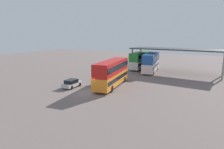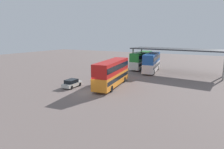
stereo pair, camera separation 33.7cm
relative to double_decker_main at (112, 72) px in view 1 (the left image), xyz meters
name	(u,v)px [view 1 (the left image)]	position (x,y,z in m)	size (l,w,h in m)	color
ground_plane	(90,92)	(-1.15, -4.84, -2.39)	(140.00, 140.00, 0.00)	#6F615D
double_decker_main	(112,72)	(0.00, 0.00, 0.00)	(3.96, 11.06, 4.36)	orange
parked_hatchback	(72,83)	(-5.50, -3.91, -1.72)	(1.81, 3.73, 1.35)	beige
double_decker_near_canopy	(141,59)	(-1.71, 19.23, -0.03)	(2.50, 10.75, 4.30)	silver
double_decker_mid_row	(151,62)	(2.04, 15.96, 0.02)	(3.72, 10.77, 4.40)	silver
depot_canopy	(176,50)	(7.29, 17.34, 2.84)	(21.25, 7.99, 5.57)	#33353A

